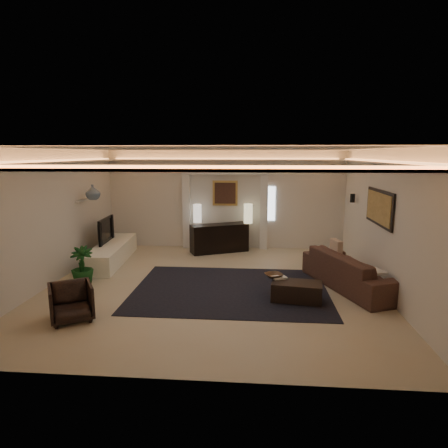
# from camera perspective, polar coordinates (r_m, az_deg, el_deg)

# --- Properties ---
(floor) EXTENTS (7.00, 7.00, 0.00)m
(floor) POSITION_cam_1_polar(r_m,az_deg,el_deg) (8.39, -1.72, -9.15)
(floor) COLOR #BCAE8D
(floor) RESTS_ON ground
(ceiling) EXTENTS (7.00, 7.00, 0.00)m
(ceiling) POSITION_cam_1_polar(r_m,az_deg,el_deg) (7.90, -1.83, 11.07)
(ceiling) COLOR white
(ceiling) RESTS_ON ground
(wall_back) EXTENTS (7.00, 0.00, 7.00)m
(wall_back) POSITION_cam_1_polar(r_m,az_deg,el_deg) (11.47, 0.18, 3.62)
(wall_back) COLOR silver
(wall_back) RESTS_ON ground
(wall_front) EXTENTS (7.00, 0.00, 7.00)m
(wall_front) POSITION_cam_1_polar(r_m,az_deg,el_deg) (4.65, -6.61, -6.68)
(wall_front) COLOR silver
(wall_front) RESTS_ON ground
(wall_left) EXTENTS (0.00, 7.00, 7.00)m
(wall_left) POSITION_cam_1_polar(r_m,az_deg,el_deg) (9.10, -24.25, 0.90)
(wall_left) COLOR silver
(wall_left) RESTS_ON ground
(wall_right) EXTENTS (0.00, 7.00, 7.00)m
(wall_right) POSITION_cam_1_polar(r_m,az_deg,el_deg) (8.39, 22.72, 0.27)
(wall_right) COLOR silver
(wall_right) RESTS_ON ground
(cove_soffit) EXTENTS (7.00, 7.00, 0.04)m
(cove_soffit) POSITION_cam_1_polar(r_m,az_deg,el_deg) (7.91, -1.82, 9.04)
(cove_soffit) COLOR silver
(cove_soffit) RESTS_ON ceiling
(daylight_slit) EXTENTS (0.25, 0.03, 1.00)m
(daylight_slit) POSITION_cam_1_polar(r_m,az_deg,el_deg) (11.44, 6.94, 3.02)
(daylight_slit) COLOR white
(daylight_slit) RESTS_ON wall_back
(area_rug) EXTENTS (4.00, 3.00, 0.01)m
(area_rug) POSITION_cam_1_polar(r_m,az_deg,el_deg) (8.17, 0.96, -9.66)
(area_rug) COLOR black
(area_rug) RESTS_ON ground
(pilaster_left) EXTENTS (0.22, 0.20, 2.20)m
(pilaster_left) POSITION_cam_1_polar(r_m,az_deg,el_deg) (11.56, -5.55, 1.87)
(pilaster_left) COLOR silver
(pilaster_left) RESTS_ON ground
(pilaster_right) EXTENTS (0.22, 0.20, 2.20)m
(pilaster_right) POSITION_cam_1_polar(r_m,az_deg,el_deg) (11.39, 5.92, 1.73)
(pilaster_right) COLOR silver
(pilaster_right) RESTS_ON ground
(alcove_header) EXTENTS (2.52, 0.20, 0.12)m
(alcove_header) POSITION_cam_1_polar(r_m,az_deg,el_deg) (11.30, 0.14, 7.59)
(alcove_header) COLOR silver
(alcove_header) RESTS_ON wall_back
(painting_frame) EXTENTS (0.74, 0.04, 0.74)m
(painting_frame) POSITION_cam_1_polar(r_m,az_deg,el_deg) (11.42, 0.17, 4.60)
(painting_frame) COLOR tan
(painting_frame) RESTS_ON wall_back
(painting_canvas) EXTENTS (0.62, 0.02, 0.62)m
(painting_canvas) POSITION_cam_1_polar(r_m,az_deg,el_deg) (11.39, 0.16, 4.58)
(painting_canvas) COLOR #4C2D1E
(painting_canvas) RESTS_ON wall_back
(art_panel_frame) EXTENTS (0.04, 1.64, 0.74)m
(art_panel_frame) POSITION_cam_1_polar(r_m,az_deg,el_deg) (8.63, 22.05, 2.26)
(art_panel_frame) COLOR black
(art_panel_frame) RESTS_ON wall_right
(art_panel_gold) EXTENTS (0.02, 1.50, 0.62)m
(art_panel_gold) POSITION_cam_1_polar(r_m,az_deg,el_deg) (8.62, 21.89, 2.27)
(art_panel_gold) COLOR tan
(art_panel_gold) RESTS_ON wall_right
(wall_sconce) EXTENTS (0.12, 0.12, 0.22)m
(wall_sconce) POSITION_cam_1_polar(r_m,az_deg,el_deg) (10.42, 18.50, 3.66)
(wall_sconce) COLOR black
(wall_sconce) RESTS_ON wall_right
(wall_niche) EXTENTS (0.10, 0.55, 0.04)m
(wall_niche) POSITION_cam_1_polar(r_m,az_deg,el_deg) (10.28, -20.31, 3.30)
(wall_niche) COLOR silver
(wall_niche) RESTS_ON wall_left
(console) EXTENTS (1.70, 1.13, 0.82)m
(console) POSITION_cam_1_polar(r_m,az_deg,el_deg) (11.09, -0.70, -2.12)
(console) COLOR black
(console) RESTS_ON ground
(lamp_left) EXTENTS (0.29, 0.29, 0.54)m
(lamp_left) POSITION_cam_1_polar(r_m,az_deg,el_deg) (11.30, -3.96, 1.64)
(lamp_left) COLOR silver
(lamp_left) RESTS_ON console
(lamp_right) EXTENTS (0.33, 0.33, 0.56)m
(lamp_right) POSITION_cam_1_polar(r_m,az_deg,el_deg) (11.17, 3.60, 1.55)
(lamp_right) COLOR #FFF2B4
(lamp_right) RESTS_ON console
(media_ledge) EXTENTS (0.91, 2.79, 0.51)m
(media_ledge) POSITION_cam_1_polar(r_m,az_deg,el_deg) (10.54, -16.27, -4.20)
(media_ledge) COLOR white
(media_ledge) RESTS_ON ground
(tv) EXTENTS (1.15, 0.23, 0.66)m
(tv) POSITION_cam_1_polar(r_m,az_deg,el_deg) (10.70, -17.62, -1.01)
(tv) COLOR black
(tv) RESTS_ON media_ledge
(figurine) EXTENTS (0.16, 0.16, 0.44)m
(figurine) POSITION_cam_1_polar(r_m,az_deg,el_deg) (10.77, -17.49, -1.69)
(figurine) COLOR #3B2417
(figurine) RESTS_ON media_ledge
(ginger_jar) EXTENTS (0.38, 0.38, 0.37)m
(ginger_jar) POSITION_cam_1_polar(r_m,az_deg,el_deg) (10.16, -18.85, 4.48)
(ginger_jar) COLOR #49555A
(ginger_jar) RESTS_ON wall_niche
(plant) EXTENTS (0.59, 0.59, 0.84)m
(plant) POSITION_cam_1_polar(r_m,az_deg,el_deg) (8.88, -20.28, -5.87)
(plant) COLOR #103A12
(plant) RESTS_ON ground
(sofa) EXTENTS (2.72, 1.85, 0.74)m
(sofa) POSITION_cam_1_polar(r_m,az_deg,el_deg) (8.61, 18.50, -6.59)
(sofa) COLOR #322215
(sofa) RESTS_ON ground
(throw_blanket) EXTENTS (0.57, 0.52, 0.05)m
(throw_blanket) POSITION_cam_1_polar(r_m,az_deg,el_deg) (8.04, 20.93, -6.62)
(throw_blanket) COLOR white
(throw_blanket) RESTS_ON sofa
(throw_pillow) EXTENTS (0.23, 0.45, 0.43)m
(throw_pillow) POSITION_cam_1_polar(r_m,az_deg,el_deg) (9.66, 16.24, -3.53)
(throw_pillow) COLOR tan
(throw_pillow) RESTS_ON sofa
(coffee_table) EXTENTS (1.01, 0.65, 0.35)m
(coffee_table) POSITION_cam_1_polar(r_m,az_deg,el_deg) (7.63, 10.71, -9.74)
(coffee_table) COLOR black
(coffee_table) RESTS_ON ground
(bowl) EXTENTS (0.45, 0.45, 0.08)m
(bowl) POSITION_cam_1_polar(r_m,az_deg,el_deg) (7.76, 7.36, -7.37)
(bowl) COLOR #46311F
(bowl) RESTS_ON coffee_table
(magazine) EXTENTS (0.33, 0.29, 0.03)m
(magazine) POSITION_cam_1_polar(r_m,az_deg,el_deg) (7.74, 8.19, -7.65)
(magazine) COLOR white
(magazine) RESTS_ON coffee_table
(armchair) EXTENTS (0.95, 0.95, 0.64)m
(armchair) POSITION_cam_1_polar(r_m,az_deg,el_deg) (7.16, -21.70, -10.70)
(armchair) COLOR black
(armchair) RESTS_ON ground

